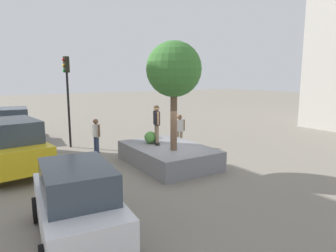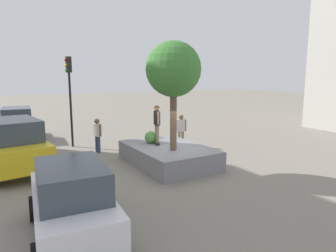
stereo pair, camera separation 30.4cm
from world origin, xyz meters
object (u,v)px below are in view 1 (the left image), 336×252
object	(u,v)px
passerby_with_bag	(179,128)
traffic_light_corner	(67,87)
planter_ledge	(168,155)
skateboard	(157,143)
skateboarder	(157,121)
pedestrian_crossing	(96,133)
sedan_parked	(14,124)
police_car	(77,201)
taxi_cab	(12,146)
plaza_tree	(174,70)

from	to	relation	value
passerby_with_bag	traffic_light_corner	bearing A→B (deg)	60.27
traffic_light_corner	passerby_with_bag	bearing A→B (deg)	-119.73
planter_ledge	passerby_with_bag	xyz separation A→B (m)	(2.70, -2.44, 0.62)
skateboard	skateboarder	bearing A→B (deg)	0.00
planter_ledge	pedestrian_crossing	size ratio (longest dim) A/B	2.48
skateboarder	traffic_light_corner	world-z (taller)	traffic_light_corner
skateboard	traffic_light_corner	xyz separation A→B (m)	(5.07, 2.65, 2.45)
pedestrian_crossing	sedan_parked	bearing A→B (deg)	29.82
traffic_light_corner	pedestrian_crossing	world-z (taller)	traffic_light_corner
traffic_light_corner	sedan_parked	bearing A→B (deg)	33.17
traffic_light_corner	pedestrian_crossing	distance (m)	3.16
planter_ledge	skateboarder	world-z (taller)	skateboarder
traffic_light_corner	passerby_with_bag	xyz separation A→B (m)	(-3.02, -5.29, -2.31)
planter_ledge	traffic_light_corner	world-z (taller)	traffic_light_corner
police_car	traffic_light_corner	world-z (taller)	traffic_light_corner
taxi_cab	skateboard	bearing A→B (deg)	-106.78
planter_ledge	skateboarder	distance (m)	1.62
sedan_parked	passerby_with_bag	bearing A→B (deg)	-131.15
planter_ledge	skateboard	bearing A→B (deg)	17.18
police_car	pedestrian_crossing	size ratio (longest dim) A/B	2.36
plaza_tree	passerby_with_bag	bearing A→B (deg)	-37.29
planter_ledge	taxi_cab	size ratio (longest dim) A/B	0.88
taxi_cab	passerby_with_bag	world-z (taller)	taxi_cab
plaza_tree	pedestrian_crossing	xyz separation A→B (m)	(4.49, 1.83, -3.13)
skateboarder	skateboard	bearing A→B (deg)	0.00
skateboard	police_car	world-z (taller)	police_car
pedestrian_crossing	traffic_light_corner	bearing A→B (deg)	22.83
skateboarder	pedestrian_crossing	xyz separation A→B (m)	(3.09, 1.81, -0.87)
police_car	taxi_cab	distance (m)	6.57
traffic_light_corner	pedestrian_crossing	bearing A→B (deg)	-157.17
plaza_tree	skateboard	xyz separation A→B (m)	(1.40, 0.01, -3.25)
sedan_parked	police_car	bearing A→B (deg)	-179.41
passerby_with_bag	skateboarder	bearing A→B (deg)	127.81
plaza_tree	skateboarder	xyz separation A→B (m)	(1.40, 0.01, -2.25)
plaza_tree	taxi_cab	size ratio (longest dim) A/B	0.90
skateboard	police_car	size ratio (longest dim) A/B	0.19
skateboarder	passerby_with_bag	xyz separation A→B (m)	(2.05, -2.64, -0.86)
plaza_tree	sedan_parked	size ratio (longest dim) A/B	1.00
traffic_light_corner	police_car	bearing A→B (deg)	166.84
police_car	sedan_parked	xyz separation A→B (m)	(13.58, 0.14, 0.07)
skateboarder	traffic_light_corner	distance (m)	5.90
skateboarder	sedan_parked	distance (m)	10.20
police_car	pedestrian_crossing	bearing A→B (deg)	-21.73
traffic_light_corner	skateboarder	bearing A→B (deg)	-152.43
taxi_cab	sedan_parked	world-z (taller)	taxi_cab
planter_ledge	police_car	world-z (taller)	police_car
plaza_tree	skateboard	distance (m)	3.54
police_car	passerby_with_bag	xyz separation A→B (m)	(6.82, -7.59, 0.08)
taxi_cab	traffic_light_corner	xyz separation A→B (m)	(3.33, -3.12, 2.23)
plaza_tree	skateboard	bearing A→B (deg)	0.55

